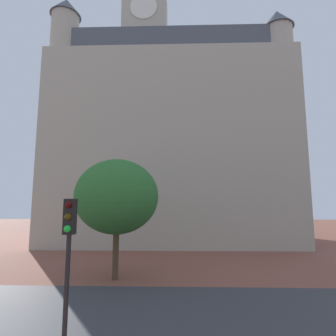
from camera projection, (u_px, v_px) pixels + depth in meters
name	position (u px, v px, depth m)	size (l,w,h in m)	color
ground_plane	(160.00, 303.00, 11.07)	(120.00, 120.00, 0.00)	brown
street_asphalt_strip	(159.00, 312.00, 10.16)	(120.00, 6.29, 0.00)	#38383D
landmark_building	(168.00, 142.00, 32.20)	(25.44, 15.42, 35.62)	#B2A893
traffic_light_pole	(68.00, 249.00, 6.69)	(0.28, 0.34, 4.25)	black
tree_curb_far	(117.00, 197.00, 15.13)	(4.71, 4.71, 6.65)	#4C3823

